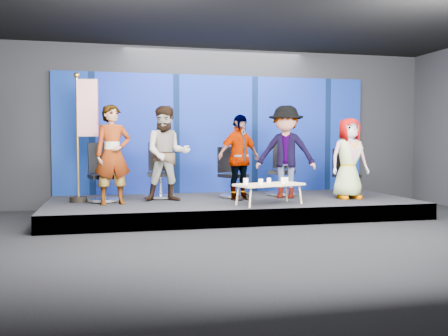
{
  "coord_description": "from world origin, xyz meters",
  "views": [
    {
      "loc": [
        -2.35,
        -6.95,
        1.43
      ],
      "look_at": [
        -0.18,
        2.4,
        0.92
      ],
      "focal_mm": 40.0,
      "sensor_mm": 36.0,
      "label": 1
    }
  ],
  "objects_px": {
    "chair_c": "(232,181)",
    "mug_a": "(246,181)",
    "mug_b": "(261,182)",
    "mug_d": "(283,180)",
    "mug_c": "(269,180)",
    "chair_a": "(103,182)",
    "coffee_table": "(269,185)",
    "chair_d": "(282,177)",
    "panelist_a": "(113,155)",
    "chair_b": "(160,180)",
    "panelist_c": "(239,157)",
    "flag_stand": "(84,134)",
    "panelist_e": "(349,158)",
    "panelist_d": "(286,152)",
    "chair_e": "(345,180)",
    "panelist_b": "(167,154)",
    "mug_e": "(286,180)"
  },
  "relations": [
    {
      "from": "chair_a",
      "to": "coffee_table",
      "type": "xyz_separation_m",
      "value": [
        2.91,
        -1.14,
        -0.01
      ]
    },
    {
      "from": "chair_c",
      "to": "chair_d",
      "type": "bearing_deg",
      "value": -18.98
    },
    {
      "from": "mug_b",
      "to": "mug_c",
      "type": "bearing_deg",
      "value": 51.47
    },
    {
      "from": "flag_stand",
      "to": "panelist_c",
      "type": "bearing_deg",
      "value": 7.4
    },
    {
      "from": "panelist_a",
      "to": "panelist_e",
      "type": "bearing_deg",
      "value": -15.67
    },
    {
      "from": "panelist_e",
      "to": "mug_e",
      "type": "distance_m",
      "value": 1.54
    },
    {
      "from": "coffee_table",
      "to": "mug_e",
      "type": "bearing_deg",
      "value": 23.45
    },
    {
      "from": "panelist_c",
      "to": "mug_a",
      "type": "bearing_deg",
      "value": -122.12
    },
    {
      "from": "panelist_b",
      "to": "mug_e",
      "type": "bearing_deg",
      "value": -17.78
    },
    {
      "from": "chair_b",
      "to": "mug_c",
      "type": "xyz_separation_m",
      "value": [
        1.84,
        -1.33,
        0.06
      ]
    },
    {
      "from": "chair_c",
      "to": "mug_c",
      "type": "distance_m",
      "value": 1.27
    },
    {
      "from": "chair_d",
      "to": "panelist_d",
      "type": "xyz_separation_m",
      "value": [
        -0.11,
        -0.5,
        0.55
      ]
    },
    {
      "from": "panelist_d",
      "to": "chair_e",
      "type": "xyz_separation_m",
      "value": [
        1.34,
        0.05,
        -0.6
      ]
    },
    {
      "from": "chair_a",
      "to": "chair_d",
      "type": "xyz_separation_m",
      "value": [
        3.69,
        0.32,
        0.01
      ]
    },
    {
      "from": "chair_d",
      "to": "mug_c",
      "type": "bearing_deg",
      "value": -91.79
    },
    {
      "from": "chair_b",
      "to": "flag_stand",
      "type": "bearing_deg",
      "value": -163.82
    },
    {
      "from": "panelist_e",
      "to": "chair_a",
      "type": "bearing_deg",
      "value": 170.18
    },
    {
      "from": "mug_b",
      "to": "panelist_a",
      "type": "bearing_deg",
      "value": 161.53
    },
    {
      "from": "chair_b",
      "to": "mug_a",
      "type": "bearing_deg",
      "value": -46.06
    },
    {
      "from": "chair_a",
      "to": "panelist_e",
      "type": "relative_size",
      "value": 0.69
    },
    {
      "from": "panelist_a",
      "to": "chair_d",
      "type": "xyz_separation_m",
      "value": [
        3.5,
        0.79,
        -0.52
      ]
    },
    {
      "from": "chair_d",
      "to": "mug_b",
      "type": "xyz_separation_m",
      "value": [
        -0.99,
        -1.63,
        0.05
      ]
    },
    {
      "from": "mug_c",
      "to": "flag_stand",
      "type": "height_order",
      "value": "flag_stand"
    },
    {
      "from": "chair_d",
      "to": "mug_b",
      "type": "height_order",
      "value": "chair_d"
    },
    {
      "from": "panelist_b",
      "to": "panelist_d",
      "type": "distance_m",
      "value": 2.38
    },
    {
      "from": "chair_e",
      "to": "flag_stand",
      "type": "distance_m",
      "value": 5.33
    },
    {
      "from": "mug_e",
      "to": "panelist_d",
      "type": "bearing_deg",
      "value": 70.69
    },
    {
      "from": "panelist_a",
      "to": "mug_c",
      "type": "relative_size",
      "value": 20.46
    },
    {
      "from": "panelist_d",
      "to": "mug_b",
      "type": "height_order",
      "value": "panelist_d"
    },
    {
      "from": "panelist_e",
      "to": "flag_stand",
      "type": "xyz_separation_m",
      "value": [
        -5.08,
        0.6,
        0.48
      ]
    },
    {
      "from": "mug_c",
      "to": "chair_a",
      "type": "bearing_deg",
      "value": 161.35
    },
    {
      "from": "coffee_table",
      "to": "mug_c",
      "type": "height_order",
      "value": "mug_c"
    },
    {
      "from": "mug_b",
      "to": "mug_d",
      "type": "height_order",
      "value": "mug_d"
    },
    {
      "from": "panelist_c",
      "to": "panelist_e",
      "type": "xyz_separation_m",
      "value": [
        2.17,
        -0.31,
        -0.03
      ]
    },
    {
      "from": "mug_d",
      "to": "chair_a",
      "type": "bearing_deg",
      "value": 160.96
    },
    {
      "from": "panelist_c",
      "to": "flag_stand",
      "type": "bearing_deg",
      "value": 149.65
    },
    {
      "from": "panelist_c",
      "to": "panelist_e",
      "type": "distance_m",
      "value": 2.19
    },
    {
      "from": "chair_c",
      "to": "mug_a",
      "type": "height_order",
      "value": "chair_c"
    },
    {
      "from": "panelist_e",
      "to": "panelist_c",
      "type": "bearing_deg",
      "value": 169.36
    },
    {
      "from": "panelist_b",
      "to": "flag_stand",
      "type": "xyz_separation_m",
      "value": [
        -1.53,
        0.17,
        0.37
      ]
    },
    {
      "from": "mug_d",
      "to": "flag_stand",
      "type": "distance_m",
      "value": 3.79
    },
    {
      "from": "chair_b",
      "to": "panelist_d",
      "type": "bearing_deg",
      "value": -8.38
    },
    {
      "from": "mug_b",
      "to": "flag_stand",
      "type": "relative_size",
      "value": 0.04
    },
    {
      "from": "chair_a",
      "to": "coffee_table",
      "type": "bearing_deg",
      "value": -35.55
    },
    {
      "from": "panelist_e",
      "to": "coffee_table",
      "type": "bearing_deg",
      "value": -166.07
    },
    {
      "from": "panelist_c",
      "to": "coffee_table",
      "type": "relative_size",
      "value": 1.23
    },
    {
      "from": "flag_stand",
      "to": "panelist_b",
      "type": "bearing_deg",
      "value": 6.84
    },
    {
      "from": "chair_c",
      "to": "panelist_e",
      "type": "height_order",
      "value": "panelist_e"
    },
    {
      "from": "chair_d",
      "to": "mug_c",
      "type": "height_order",
      "value": "chair_d"
    },
    {
      "from": "panelist_a",
      "to": "chair_b",
      "type": "height_order",
      "value": "panelist_a"
    }
  ]
}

